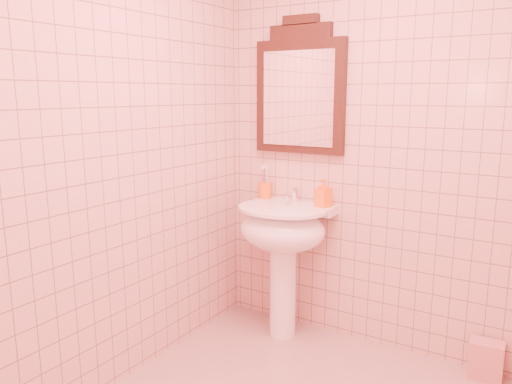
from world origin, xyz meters
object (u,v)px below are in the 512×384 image
Objects in this scene: pedestal_sink at (283,238)px; mirror at (300,91)px; toothbrush_cup at (265,190)px; towel at (486,360)px; soap_dispenser at (324,193)px.

pedestal_sink is 0.94m from mirror.
toothbrush_cup is 0.94× the size of towel.
towel is (1.21, -0.05, -1.47)m from mirror.
soap_dispenser is at bearing -4.31° from toothbrush_cup.
soap_dispenser reaches higher than pedestal_sink.
toothbrush_cup is at bearing 179.24° from towel.
mirror reaches higher than towel.
soap_dispenser is at bearing -16.87° from mirror.
toothbrush_cup reaches higher than soap_dispenser.
mirror is at bearing 90.00° from pedestal_sink.
toothbrush_cup is 0.45m from soap_dispenser.
pedestal_sink is 1.34m from towel.
pedestal_sink is 0.39m from toothbrush_cup.
toothbrush_cup is at bearing -172.57° from mirror.
mirror is 0.70m from toothbrush_cup.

